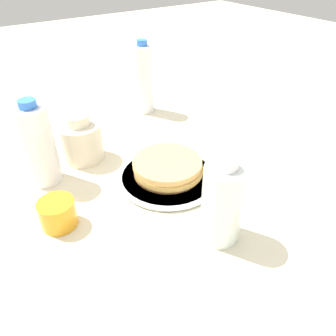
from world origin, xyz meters
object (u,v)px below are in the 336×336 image
water_bottle_near (223,203)px  water_bottle_mid (38,145)px  pancake_stack (168,168)px  water_bottle_far (143,79)px  juice_glass (58,213)px  cream_jug (81,140)px  plate (168,177)px

water_bottle_near → water_bottle_mid: bearing=-59.3°
pancake_stack → water_bottle_far: bearing=-113.2°
juice_glass → water_bottle_mid: (-0.03, -0.17, 0.07)m
water_bottle_mid → water_bottle_far: (-0.40, -0.20, 0.01)m
pancake_stack → water_bottle_near: (0.02, 0.21, 0.05)m
cream_jug → plate: bearing=122.5°
water_bottle_mid → plate: bearing=145.5°
juice_glass → cream_jug: cream_jug is taller
water_bottle_near → plate: bearing=-95.8°
plate → water_bottle_mid: bearing=-34.5°
water_bottle_far → plate: bearing=66.8°
plate → cream_jug: 0.25m
plate → cream_jug: size_ratio=1.93×
pancake_stack → cream_jug: bearing=-57.3°
pancake_stack → water_bottle_mid: water_bottle_mid is taller
pancake_stack → juice_glass: bearing=0.1°
plate → pancake_stack: bearing=-97.6°
juice_glass → water_bottle_near: water_bottle_near is taller
cream_jug → water_bottle_mid: bearing=19.2°
plate → water_bottle_mid: size_ratio=1.17×
cream_jug → water_bottle_mid: size_ratio=0.61×
juice_glass → water_bottle_mid: 0.18m
cream_jug → water_bottle_far: 0.33m
pancake_stack → water_bottle_mid: (0.24, -0.17, 0.06)m
water_bottle_near → water_bottle_far: 0.60m
pancake_stack → cream_jug: (0.13, -0.21, 0.02)m
plate → pancake_stack: 0.03m
plate → pancake_stack: (-0.00, -0.00, 0.03)m
water_bottle_mid → pancake_stack: bearing=145.8°
pancake_stack → juice_glass: 0.27m
pancake_stack → cream_jug: size_ratio=1.39×
cream_jug → water_bottle_mid: 0.13m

